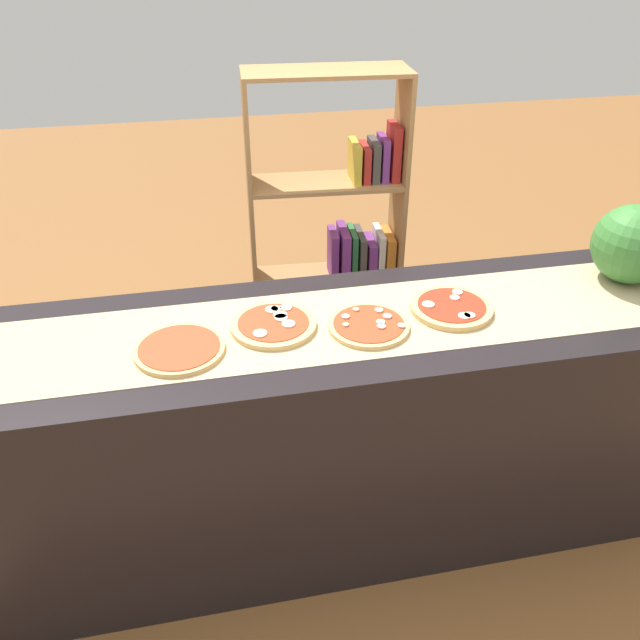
# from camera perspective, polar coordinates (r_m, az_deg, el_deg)

# --- Properties ---
(ground_plane) EXTENTS (12.00, 12.00, 0.00)m
(ground_plane) POSITION_cam_1_polar(r_m,az_deg,el_deg) (2.76, 0.00, -16.89)
(ground_plane) COLOR brown
(counter) EXTENTS (2.66, 0.67, 0.93)m
(counter) POSITION_cam_1_polar(r_m,az_deg,el_deg) (2.43, 0.00, -9.71)
(counter) COLOR black
(counter) RESTS_ON ground_plane
(parchment_paper) EXTENTS (2.47, 0.44, 0.00)m
(parchment_paper) POSITION_cam_1_polar(r_m,az_deg,el_deg) (2.15, 0.00, -0.43)
(parchment_paper) COLOR tan
(parchment_paper) RESTS_ON counter
(pizza_plain_0) EXTENTS (0.28, 0.28, 0.02)m
(pizza_plain_0) POSITION_cam_1_polar(r_m,az_deg,el_deg) (2.06, -12.08, -2.47)
(pizza_plain_0) COLOR #DBB26B
(pizza_plain_0) RESTS_ON parchment_paper
(pizza_mozzarella_1) EXTENTS (0.28, 0.28, 0.03)m
(pizza_mozzarella_1) POSITION_cam_1_polar(r_m,az_deg,el_deg) (2.13, -4.04, -0.37)
(pizza_mozzarella_1) COLOR #DBB26B
(pizza_mozzarella_1) RESTS_ON parchment_paper
(pizza_mushroom_2) EXTENTS (0.26, 0.26, 0.02)m
(pizza_mushroom_2) POSITION_cam_1_polar(r_m,az_deg,el_deg) (2.13, 4.25, -0.45)
(pizza_mushroom_2) COLOR #DBB26B
(pizza_mushroom_2) RESTS_ON parchment_paper
(pizza_mozzarella_3) EXTENTS (0.28, 0.28, 0.03)m
(pizza_mozzarella_3) POSITION_cam_1_polar(r_m,az_deg,el_deg) (2.26, 11.30, 1.09)
(pizza_mozzarella_3) COLOR #DBB26B
(pizza_mozzarella_3) RESTS_ON parchment_paper
(watermelon) EXTENTS (0.28, 0.28, 0.28)m
(watermelon) POSITION_cam_1_polar(r_m,az_deg,el_deg) (2.60, 25.45, 5.95)
(watermelon) COLOR #387A33
(watermelon) RESTS_ON counter
(bookshelf) EXTENTS (0.74, 0.33, 1.50)m
(bookshelf) POSITION_cam_1_polar(r_m,az_deg,el_deg) (3.25, 1.99, 6.97)
(bookshelf) COLOR #A87A47
(bookshelf) RESTS_ON ground_plane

